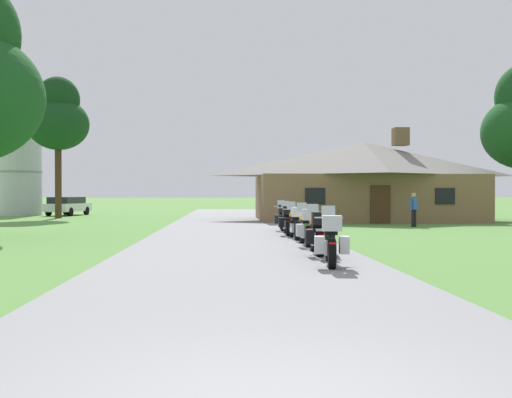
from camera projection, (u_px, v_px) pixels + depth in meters
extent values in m
plane|color=#56893D|center=(234.00, 234.00, 24.24)|extent=(500.00, 500.00, 0.00)
cube|color=gray|center=(234.00, 237.00, 22.24)|extent=(6.40, 80.00, 0.06)
cylinder|color=black|center=(328.00, 247.00, 14.02)|extent=(0.19, 0.65, 0.64)
cylinder|color=black|center=(332.00, 254.00, 12.59)|extent=(0.23, 0.65, 0.64)
cube|color=silver|center=(330.00, 248.00, 13.28)|extent=(0.33, 0.59, 0.30)
ellipsoid|color=gold|center=(329.00, 227.00, 13.54)|extent=(0.36, 0.55, 0.26)
cube|color=black|center=(331.00, 232.00, 13.08)|extent=(0.34, 0.55, 0.10)
cylinder|color=silver|center=(329.00, 218.00, 13.98)|extent=(0.66, 0.11, 0.03)
cylinder|color=silver|center=(328.00, 232.00, 14.02)|extent=(0.09, 0.24, 0.73)
cube|color=#B2BCC6|center=(328.00, 211.00, 14.07)|extent=(0.33, 0.15, 0.27)
sphere|color=silver|center=(329.00, 224.00, 13.98)|extent=(0.11, 0.11, 0.11)
cube|color=#B7B7BC|center=(332.00, 223.00, 12.53)|extent=(0.44, 0.41, 0.32)
cube|color=red|center=(332.00, 244.00, 12.36)|extent=(0.14, 0.05, 0.06)
cylinder|color=silver|center=(338.00, 257.00, 12.90)|extent=(0.14, 0.55, 0.07)
cube|color=#B7B7BC|center=(319.00, 245.00, 12.65)|extent=(0.25, 0.42, 0.36)
cube|color=#B7B7BC|center=(344.00, 245.00, 12.61)|extent=(0.25, 0.42, 0.36)
cylinder|color=black|center=(313.00, 240.00, 16.47)|extent=(0.13, 0.64, 0.64)
cylinder|color=black|center=(320.00, 244.00, 15.03)|extent=(0.17, 0.64, 0.64)
cube|color=silver|center=(316.00, 239.00, 15.73)|extent=(0.28, 0.57, 0.30)
ellipsoid|color=orange|center=(315.00, 222.00, 15.99)|extent=(0.31, 0.53, 0.26)
cube|color=black|center=(317.00, 226.00, 15.53)|extent=(0.29, 0.53, 0.10)
cylinder|color=silver|center=(313.00, 214.00, 16.43)|extent=(0.66, 0.05, 0.03)
cylinder|color=silver|center=(313.00, 226.00, 16.47)|extent=(0.07, 0.24, 0.73)
cube|color=#B2BCC6|center=(313.00, 209.00, 16.53)|extent=(0.32, 0.12, 0.27)
sphere|color=silver|center=(313.00, 219.00, 16.43)|extent=(0.11, 0.11, 0.11)
cube|color=black|center=(320.00, 218.00, 14.98)|extent=(0.41, 0.37, 0.32)
cube|color=red|center=(321.00, 236.00, 14.81)|extent=(0.14, 0.03, 0.06)
cylinder|color=silver|center=(324.00, 247.00, 15.36)|extent=(0.09, 0.55, 0.07)
cube|color=black|center=(309.00, 237.00, 15.08)|extent=(0.21, 0.41, 0.36)
cube|color=black|center=(330.00, 237.00, 15.09)|extent=(0.21, 0.41, 0.36)
cylinder|color=black|center=(302.00, 233.00, 19.16)|extent=(0.12, 0.64, 0.64)
cylinder|color=black|center=(309.00, 236.00, 17.72)|extent=(0.16, 0.64, 0.64)
cube|color=silver|center=(305.00, 233.00, 18.42)|extent=(0.27, 0.56, 0.30)
ellipsoid|color=gold|center=(304.00, 218.00, 18.67)|extent=(0.31, 0.52, 0.26)
cube|color=black|center=(306.00, 221.00, 18.22)|extent=(0.29, 0.52, 0.10)
cylinder|color=silver|center=(302.00, 211.00, 19.11)|extent=(0.66, 0.04, 0.03)
cylinder|color=silver|center=(302.00, 222.00, 19.15)|extent=(0.06, 0.24, 0.73)
cube|color=#B2BCC6|center=(302.00, 207.00, 19.21)|extent=(0.32, 0.11, 0.27)
sphere|color=silver|center=(302.00, 216.00, 19.11)|extent=(0.11, 0.11, 0.11)
cube|color=#B7B7BC|center=(309.00, 215.00, 17.66)|extent=(0.40, 0.36, 0.32)
cube|color=red|center=(310.00, 229.00, 17.50)|extent=(0.14, 0.03, 0.06)
cylinder|color=silver|center=(312.00, 239.00, 18.05)|extent=(0.08, 0.55, 0.07)
cube|color=#B7B7BC|center=(300.00, 230.00, 17.75)|extent=(0.20, 0.40, 0.36)
cube|color=#B7B7BC|center=(317.00, 230.00, 17.78)|extent=(0.20, 0.40, 0.36)
cylinder|color=black|center=(291.00, 228.00, 21.78)|extent=(0.13, 0.64, 0.64)
cylinder|color=black|center=(298.00, 231.00, 20.34)|extent=(0.18, 0.64, 0.64)
cube|color=silver|center=(295.00, 228.00, 21.04)|extent=(0.28, 0.57, 0.30)
ellipsoid|color=orange|center=(293.00, 215.00, 21.29)|extent=(0.32, 0.53, 0.26)
cube|color=black|center=(295.00, 218.00, 20.84)|extent=(0.30, 0.53, 0.10)
cylinder|color=silver|center=(292.00, 209.00, 21.73)|extent=(0.66, 0.05, 0.03)
cylinder|color=silver|center=(291.00, 219.00, 21.77)|extent=(0.07, 0.24, 0.73)
cube|color=#B2BCC6|center=(291.00, 205.00, 21.83)|extent=(0.32, 0.12, 0.27)
sphere|color=silver|center=(292.00, 213.00, 21.73)|extent=(0.11, 0.11, 0.11)
cube|color=silver|center=(298.00, 212.00, 20.29)|extent=(0.41, 0.37, 0.32)
cube|color=red|center=(299.00, 225.00, 20.12)|extent=(0.14, 0.03, 0.06)
cylinder|color=silver|center=(300.00, 233.00, 20.67)|extent=(0.09, 0.55, 0.07)
cylinder|color=black|center=(285.00, 225.00, 23.98)|extent=(0.13, 0.64, 0.64)
cylinder|color=black|center=(288.00, 227.00, 22.54)|extent=(0.17, 0.64, 0.64)
cube|color=silver|center=(287.00, 225.00, 23.24)|extent=(0.27, 0.57, 0.30)
ellipsoid|color=silver|center=(286.00, 213.00, 23.50)|extent=(0.31, 0.53, 0.26)
cube|color=black|center=(287.00, 216.00, 23.04)|extent=(0.29, 0.53, 0.10)
cylinder|color=silver|center=(285.00, 208.00, 23.94)|extent=(0.66, 0.05, 0.03)
cylinder|color=silver|center=(285.00, 216.00, 23.98)|extent=(0.07, 0.24, 0.73)
cube|color=#B2BCC6|center=(285.00, 204.00, 24.04)|extent=(0.32, 0.12, 0.27)
sphere|color=silver|center=(285.00, 211.00, 23.94)|extent=(0.11, 0.11, 0.11)
cube|color=black|center=(288.00, 210.00, 22.49)|extent=(0.41, 0.37, 0.32)
cube|color=red|center=(289.00, 222.00, 22.32)|extent=(0.14, 0.03, 0.06)
cylinder|color=silver|center=(291.00, 229.00, 22.87)|extent=(0.08, 0.55, 0.07)
cube|color=black|center=(281.00, 222.00, 22.58)|extent=(0.21, 0.40, 0.36)
cube|color=black|center=(295.00, 222.00, 22.60)|extent=(0.21, 0.40, 0.36)
cylinder|color=black|center=(281.00, 222.00, 26.83)|extent=(0.13, 0.64, 0.64)
cylinder|color=black|center=(283.00, 224.00, 25.39)|extent=(0.18, 0.64, 0.64)
cube|color=silver|center=(282.00, 221.00, 26.09)|extent=(0.28, 0.57, 0.30)
ellipsoid|color=#B2B5BC|center=(282.00, 211.00, 26.35)|extent=(0.32, 0.53, 0.26)
cube|color=black|center=(282.00, 213.00, 25.89)|extent=(0.30, 0.53, 0.10)
cylinder|color=silver|center=(281.00, 206.00, 26.79)|extent=(0.66, 0.05, 0.03)
cylinder|color=silver|center=(281.00, 214.00, 26.83)|extent=(0.07, 0.24, 0.73)
cube|color=#B2BCC6|center=(281.00, 203.00, 26.89)|extent=(0.32, 0.12, 0.27)
sphere|color=silver|center=(281.00, 209.00, 26.79)|extent=(0.11, 0.11, 0.11)
cube|color=black|center=(283.00, 208.00, 25.34)|extent=(0.41, 0.37, 0.32)
cube|color=red|center=(283.00, 218.00, 25.17)|extent=(0.14, 0.03, 0.06)
cylinder|color=silver|center=(286.00, 225.00, 25.72)|extent=(0.09, 0.55, 0.07)
cube|color=black|center=(277.00, 219.00, 25.44)|extent=(0.21, 0.41, 0.36)
cube|color=black|center=(289.00, 219.00, 25.45)|extent=(0.21, 0.41, 0.36)
cube|color=brown|center=(363.00, 198.00, 37.02)|extent=(12.91, 8.09, 2.75)
pyramid|color=gray|center=(363.00, 159.00, 37.00)|extent=(13.69, 8.57, 2.07)
cube|color=brown|center=(401.00, 137.00, 37.11)|extent=(0.90, 0.90, 1.10)
cube|color=#472D19|center=(380.00, 205.00, 32.96)|extent=(1.10, 0.08, 2.10)
cube|color=black|center=(315.00, 196.00, 32.76)|extent=(1.10, 0.06, 0.90)
cube|color=black|center=(445.00, 196.00, 33.14)|extent=(1.10, 0.06, 0.90)
cylinder|color=black|center=(413.00, 218.00, 29.62)|extent=(0.14, 0.14, 0.86)
cylinder|color=black|center=(415.00, 218.00, 29.74)|extent=(0.14, 0.14, 0.86)
cube|color=#2D56AD|center=(414.00, 204.00, 29.67)|extent=(0.42, 0.40, 0.56)
cylinder|color=#2D56AD|center=(411.00, 204.00, 29.51)|extent=(0.09, 0.09, 0.58)
cylinder|color=#2D56AD|center=(416.00, 204.00, 29.83)|extent=(0.09, 0.09, 0.58)
sphere|color=tan|center=(414.00, 195.00, 29.67)|extent=(0.21, 0.21, 0.21)
cylinder|color=#B2AD99|center=(414.00, 193.00, 29.67)|extent=(0.22, 0.22, 0.05)
cylinder|color=#422D19|center=(58.00, 179.00, 40.45)|extent=(0.44, 0.44, 5.22)
ellipsoid|color=#143D19|center=(58.00, 124.00, 40.42)|extent=(4.11, 4.11, 3.49)
ellipsoid|color=#123716|center=(58.00, 100.00, 40.41)|extent=(2.88, 2.88, 3.08)
cylinder|color=#B2B7BC|center=(20.00, 172.00, 45.82)|extent=(3.24, 3.24, 6.60)
cone|color=#999EA3|center=(20.00, 124.00, 45.79)|extent=(3.31, 3.31, 0.81)
cylinder|color=gray|center=(20.00, 172.00, 45.82)|extent=(3.34, 3.34, 0.15)
cube|color=silver|center=(68.00, 207.00, 45.66)|extent=(2.67, 4.86, 0.60)
cube|color=black|center=(67.00, 200.00, 45.46)|extent=(2.20, 3.47, 0.48)
cylinder|color=black|center=(66.00, 211.00, 47.19)|extent=(0.34, 0.67, 0.64)
cylinder|color=black|center=(86.00, 211.00, 46.96)|extent=(0.34, 0.67, 0.64)
cylinder|color=black|center=(49.00, 212.00, 44.37)|extent=(0.34, 0.67, 0.64)
cylinder|color=black|center=(70.00, 212.00, 44.14)|extent=(0.34, 0.67, 0.64)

